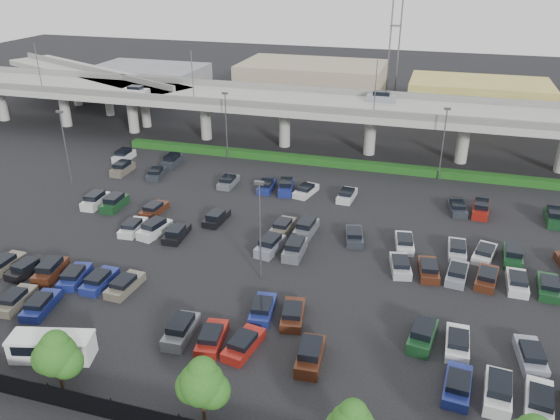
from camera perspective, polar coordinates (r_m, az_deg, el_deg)
name	(u,v)px	position (r m, az deg, el deg)	size (l,w,h in m)	color
ground	(283,241)	(60.72, 0.35, -3.27)	(280.00, 280.00, 0.00)	black
overpass	(339,109)	(87.47, 6.16, 10.49)	(150.00, 13.00, 15.80)	gray
on_ramp	(92,77)	(117.72, -19.08, 13.02)	(50.93, 30.13, 8.80)	gray
hedge	(329,162)	(82.75, 5.16, 5.01)	(66.00, 1.60, 1.10)	#133E12
tree_row	(183,379)	(38.15, -10.15, -17.03)	(65.07, 3.66, 5.94)	#332316
shuttle_bus	(52,346)	(47.45, -22.73, -12.97)	(6.78, 3.68, 2.07)	white
parked_cars	(280,249)	(57.83, -0.05, -4.13)	(63.10, 41.55, 1.67)	gray
light_poles	(253,179)	(60.93, -2.85, 3.29)	(66.90, 48.38, 10.30)	#504F55
distant_buildings	(427,93)	(115.94, 15.14, 11.77)	(138.00, 24.00, 9.00)	slate
comm_tower	(396,23)	(126.50, 12.06, 18.60)	(2.40, 2.40, 30.00)	#504F55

